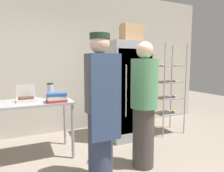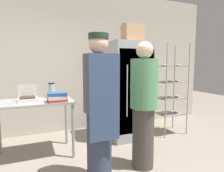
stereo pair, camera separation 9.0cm
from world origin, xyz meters
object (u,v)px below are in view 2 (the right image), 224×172
blender_pitcher (52,91)px  person_customer (144,105)px  baking_rack (170,89)px  person_baker (99,106)px  refrigerator (129,90)px  cardboard_storage_box (133,33)px  binder_stack (57,97)px  donut_box (28,98)px

blender_pitcher → person_customer: (1.07, -1.13, -0.10)m
baking_rack → person_baker: bearing=-151.7°
refrigerator → person_customer: size_ratio=1.07×
cardboard_storage_box → blender_pitcher: bearing=175.3°
binder_stack → cardboard_storage_box: 1.79m
baking_rack → donut_box: 2.68m
person_baker → baking_rack: bearing=28.3°
donut_box → person_baker: person_baker is taller
baking_rack → blender_pitcher: (-2.31, 0.16, 0.07)m
donut_box → blender_pitcher: (0.37, 0.22, 0.06)m
blender_pitcher → binder_stack: (0.03, -0.40, -0.04)m
refrigerator → blender_pitcher: size_ratio=7.46×
baking_rack → person_customer: size_ratio=1.06×
refrigerator → blender_pitcher: refrigerator is taller
refrigerator → cardboard_storage_box: size_ratio=4.81×
blender_pitcher → person_baker: size_ratio=0.14×
blender_pitcher → refrigerator: bearing=-1.6°
baking_rack → person_customer: 1.57m
refrigerator → binder_stack: size_ratio=6.52×
refrigerator → donut_box: (-1.79, -0.18, 0.00)m
refrigerator → blender_pitcher: 1.42m
refrigerator → person_customer: 1.14m
donut_box → person_customer: bearing=-32.3°
person_baker → person_customer: 0.66m
cardboard_storage_box → person_customer: 1.55m
donut_box → refrigerator: bearing=5.7°
person_baker → blender_pitcher: bearing=109.7°
person_customer → baking_rack: bearing=38.2°
refrigerator → donut_box: size_ratio=6.80×
person_baker → cardboard_storage_box: bearing=45.8°
binder_stack → person_baker: person_baker is taller
cardboard_storage_box → refrigerator: bearing=113.9°
cardboard_storage_box → person_baker: (-1.03, -1.06, -1.06)m
blender_pitcher → binder_stack: size_ratio=0.87×
binder_stack → person_customer: (1.04, -0.73, -0.06)m
baking_rack → person_customer: bearing=-141.8°
refrigerator → baking_rack: refrigerator is taller
baking_rack → binder_stack: size_ratio=6.48×
donut_box → binder_stack: donut_box is taller
cardboard_storage_box → person_customer: (-0.37, -1.01, -1.11)m
donut_box → person_baker: (0.79, -0.96, 0.01)m
person_customer → cardboard_storage_box: bearing=69.7°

